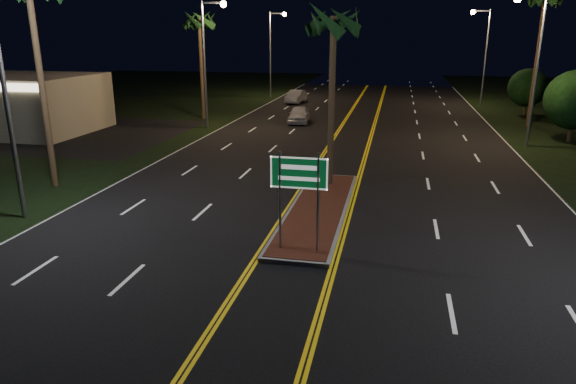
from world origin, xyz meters
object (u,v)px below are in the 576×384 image
(highway_sign, at_px, (299,182))
(streetlight_right_far, at_px, (483,46))
(streetlight_left_far, at_px, (274,45))
(car_near, at_px, (299,113))
(palm_left_far, at_px, (199,21))
(median_island, at_px, (318,209))
(streetlight_right_mid, at_px, (532,53))
(palm_median, at_px, (334,22))
(shrub_mid, at_px, (575,100))
(car_far, at_px, (296,95))
(streetlight_left_mid, at_px, (209,50))
(shrub_far, at_px, (528,88))
(streetlight_left_near, at_px, (10,67))

(highway_sign, bearing_deg, streetlight_right_far, 74.85)
(streetlight_left_far, height_order, car_near, streetlight_left_far)
(palm_left_far, distance_m, car_near, 10.69)
(median_island, height_order, streetlight_right_mid, streetlight_right_mid)
(palm_left_far, bearing_deg, streetlight_right_far, 30.88)
(streetlight_right_far, bearing_deg, palm_median, -108.62)
(shrub_mid, bearing_deg, streetlight_right_far, 100.66)
(car_far, bearing_deg, streetlight_right_mid, -39.74)
(streetlight_left_mid, xyz_separation_m, shrub_mid, (24.61, 0.00, -2.93))
(streetlight_right_far, relative_size, shrub_far, 2.27)
(streetlight_left_mid, bearing_deg, streetlight_right_mid, -5.38)
(palm_left_far, distance_m, car_far, 14.81)
(streetlight_left_near, relative_size, shrub_far, 2.27)
(median_island, height_order, palm_left_far, palm_left_far)
(palm_median, bearing_deg, median_island, -90.00)
(streetlight_left_near, relative_size, streetlight_right_far, 1.00)
(streetlight_right_mid, bearing_deg, streetlight_left_far, 133.97)
(highway_sign, relative_size, streetlight_right_mid, 0.36)
(median_island, height_order, car_far, car_far)
(streetlight_right_far, bearing_deg, highway_sign, -105.15)
(shrub_mid, bearing_deg, streetlight_right_mid, -149.44)
(highway_sign, bearing_deg, streetlight_right_mid, 61.07)
(streetlight_right_far, bearing_deg, shrub_far, -62.02)
(streetlight_left_far, height_order, car_far, streetlight_left_far)
(shrub_mid, relative_size, car_near, 1.02)
(streetlight_right_mid, xyz_separation_m, streetlight_right_far, (0.00, 20.00, 0.00))
(median_island, bearing_deg, palm_left_far, 121.36)
(streetlight_left_far, xyz_separation_m, streetlight_right_far, (21.23, -2.00, 0.00))
(palm_median, bearing_deg, highway_sign, -90.00)
(streetlight_left_near, distance_m, streetlight_right_far, 43.53)
(palm_median, distance_m, car_near, 19.10)
(palm_left_far, bearing_deg, palm_median, -53.82)
(median_island, bearing_deg, shrub_mid, 50.53)
(streetlight_right_mid, height_order, shrub_far, streetlight_right_mid)
(median_island, bearing_deg, streetlight_left_mid, 121.98)
(median_island, bearing_deg, car_near, 102.76)
(median_island, xyz_separation_m, car_near, (-4.72, 20.83, 0.67))
(streetlight_left_near, bearing_deg, shrub_mid, 39.10)
(median_island, distance_m, streetlight_left_far, 38.89)
(median_island, bearing_deg, streetlight_right_mid, 54.72)
(shrub_far, distance_m, car_near, 20.30)
(shrub_far, bearing_deg, palm_left_far, -163.26)
(streetlight_left_far, height_order, shrub_mid, streetlight_left_far)
(highway_sign, height_order, streetlight_right_mid, streetlight_right_mid)
(car_near, bearing_deg, highway_sign, -84.25)
(palm_median, bearing_deg, streetlight_left_near, -148.51)
(streetlight_left_near, xyz_separation_m, car_far, (3.31, 35.83, -4.91))
(highway_sign, bearing_deg, palm_left_far, 116.92)
(palm_median, bearing_deg, car_near, 105.22)
(shrub_mid, height_order, shrub_far, shrub_mid)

